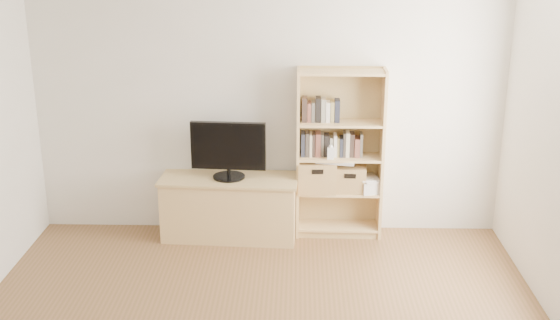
{
  "coord_description": "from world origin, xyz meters",
  "views": [
    {
      "loc": [
        0.28,
        -4.02,
        2.9
      ],
      "look_at": [
        0.13,
        1.9,
        0.91
      ],
      "focal_mm": 45.0,
      "sensor_mm": 36.0,
      "label": 1
    }
  ],
  "objects_px": {
    "television": "(228,150)",
    "basket_right": "(350,178)",
    "laptop": "(336,160)",
    "baby_monitor": "(331,153)",
    "tv_stand": "(230,208)",
    "basket_left": "(316,175)",
    "bookshelf": "(340,154)"
  },
  "relations": [
    {
      "from": "tv_stand",
      "to": "laptop",
      "type": "bearing_deg",
      "value": 8.28
    },
    {
      "from": "tv_stand",
      "to": "basket_left",
      "type": "bearing_deg",
      "value": 9.55
    },
    {
      "from": "television",
      "to": "laptop",
      "type": "height_order",
      "value": "television"
    },
    {
      "from": "tv_stand",
      "to": "laptop",
      "type": "xyz_separation_m",
      "value": [
        1.02,
        0.09,
        0.48
      ]
    },
    {
      "from": "basket_left",
      "to": "basket_right",
      "type": "height_order",
      "value": "basket_left"
    },
    {
      "from": "laptop",
      "to": "tv_stand",
      "type": "bearing_deg",
      "value": -164.41
    },
    {
      "from": "bookshelf",
      "to": "basket_left",
      "type": "height_order",
      "value": "bookshelf"
    },
    {
      "from": "television",
      "to": "basket_left",
      "type": "relative_size",
      "value": 1.95
    },
    {
      "from": "television",
      "to": "basket_right",
      "type": "distance_m",
      "value": 1.2
    },
    {
      "from": "baby_monitor",
      "to": "basket_left",
      "type": "height_order",
      "value": "baby_monitor"
    },
    {
      "from": "tv_stand",
      "to": "basket_left",
      "type": "distance_m",
      "value": 0.9
    },
    {
      "from": "baby_monitor",
      "to": "basket_right",
      "type": "relative_size",
      "value": 0.37
    },
    {
      "from": "bookshelf",
      "to": "baby_monitor",
      "type": "bearing_deg",
      "value": -135.0
    },
    {
      "from": "baby_monitor",
      "to": "laptop",
      "type": "xyz_separation_m",
      "value": [
        0.06,
        0.09,
        -0.09
      ]
    },
    {
      "from": "baby_monitor",
      "to": "basket_right",
      "type": "height_order",
      "value": "baby_monitor"
    },
    {
      "from": "television",
      "to": "basket_left",
      "type": "xyz_separation_m",
      "value": [
        0.84,
        0.09,
        -0.28
      ]
    },
    {
      "from": "laptop",
      "to": "basket_left",
      "type": "bearing_deg",
      "value": -170.12
    },
    {
      "from": "basket_left",
      "to": "laptop",
      "type": "xyz_separation_m",
      "value": [
        0.19,
        -0.0,
        0.16
      ]
    },
    {
      "from": "tv_stand",
      "to": "bookshelf",
      "type": "relative_size",
      "value": 0.77
    },
    {
      "from": "bookshelf",
      "to": "television",
      "type": "height_order",
      "value": "bookshelf"
    },
    {
      "from": "television",
      "to": "baby_monitor",
      "type": "bearing_deg",
      "value": 4.17
    },
    {
      "from": "television",
      "to": "baby_monitor",
      "type": "xyz_separation_m",
      "value": [
        0.96,
        0.0,
        -0.03
      ]
    },
    {
      "from": "bookshelf",
      "to": "laptop",
      "type": "bearing_deg",
      "value": -170.02
    },
    {
      "from": "television",
      "to": "basket_left",
      "type": "height_order",
      "value": "television"
    },
    {
      "from": "basket_right",
      "to": "tv_stand",
      "type": "bearing_deg",
      "value": -173.06
    },
    {
      "from": "basket_left",
      "to": "laptop",
      "type": "height_order",
      "value": "laptop"
    },
    {
      "from": "tv_stand",
      "to": "basket_left",
      "type": "height_order",
      "value": "basket_left"
    },
    {
      "from": "laptop",
      "to": "television",
      "type": "bearing_deg",
      "value": -164.41
    },
    {
      "from": "basket_left",
      "to": "basket_right",
      "type": "relative_size",
      "value": 1.19
    },
    {
      "from": "baby_monitor",
      "to": "television",
      "type": "bearing_deg",
      "value": -176.5
    },
    {
      "from": "television",
      "to": "basket_right",
      "type": "xyz_separation_m",
      "value": [
        1.16,
        0.09,
        -0.31
      ]
    },
    {
      "from": "tv_stand",
      "to": "laptop",
      "type": "relative_size",
      "value": 3.52
    }
  ]
}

